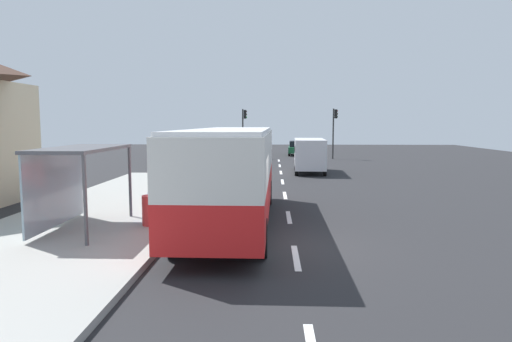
{
  "coord_description": "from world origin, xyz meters",
  "views": [
    {
      "loc": [
        -0.37,
        -12.37,
        3.41
      ],
      "look_at": [
        -1.0,
        5.73,
        1.5
      ],
      "focal_mm": 32.21,
      "sensor_mm": 36.0,
      "label": 1
    }
  ],
  "objects_px": {
    "recycling_bin_red": "(150,210)",
    "recycling_bin_blue": "(156,206)",
    "sedan_near": "(297,148)",
    "bus": "(232,170)",
    "white_van": "(309,153)",
    "traffic_light_far_side": "(244,125)",
    "traffic_light_near_side": "(334,125)",
    "bus_shelter": "(72,166)"
  },
  "relations": [
    {
      "from": "traffic_light_near_side",
      "to": "traffic_light_far_side",
      "type": "xyz_separation_m",
      "value": [
        -8.6,
        0.8,
        -0.01
      ]
    },
    {
      "from": "sedan_near",
      "to": "bus_shelter",
      "type": "xyz_separation_m",
      "value": [
        -8.71,
        -34.83,
        1.31
      ]
    },
    {
      "from": "recycling_bin_red",
      "to": "sedan_near",
      "type": "bearing_deg",
      "value": 79.27
    },
    {
      "from": "sedan_near",
      "to": "bus_shelter",
      "type": "distance_m",
      "value": 35.92
    },
    {
      "from": "recycling_bin_red",
      "to": "traffic_light_near_side",
      "type": "xyz_separation_m",
      "value": [
        9.7,
        29.5,
        2.51
      ]
    },
    {
      "from": "traffic_light_far_side",
      "to": "bus",
      "type": "bearing_deg",
      "value": -87.29
    },
    {
      "from": "recycling_bin_blue",
      "to": "bus_shelter",
      "type": "distance_m",
      "value": 2.92
    },
    {
      "from": "white_van",
      "to": "traffic_light_far_side",
      "type": "height_order",
      "value": "traffic_light_far_side"
    },
    {
      "from": "recycling_bin_blue",
      "to": "traffic_light_far_side",
      "type": "distance_m",
      "value": 29.73
    },
    {
      "from": "traffic_light_far_side",
      "to": "bus_shelter",
      "type": "distance_m",
      "value": 31.05
    },
    {
      "from": "bus",
      "to": "traffic_light_near_side",
      "type": "bearing_deg",
      "value": 75.8
    },
    {
      "from": "white_van",
      "to": "bus_shelter",
      "type": "xyz_separation_m",
      "value": [
        -8.61,
        -17.91,
        0.75
      ]
    },
    {
      "from": "recycling_bin_red",
      "to": "recycling_bin_blue",
      "type": "relative_size",
      "value": 1.0
    },
    {
      "from": "traffic_light_near_side",
      "to": "sedan_near",
      "type": "bearing_deg",
      "value": 123.9
    },
    {
      "from": "bus",
      "to": "sedan_near",
      "type": "height_order",
      "value": "bus"
    },
    {
      "from": "recycling_bin_red",
      "to": "traffic_light_far_side",
      "type": "distance_m",
      "value": 30.42
    },
    {
      "from": "recycling_bin_red",
      "to": "recycling_bin_blue",
      "type": "bearing_deg",
      "value": 90.0
    },
    {
      "from": "bus",
      "to": "bus_shelter",
      "type": "bearing_deg",
      "value": -161.86
    },
    {
      "from": "bus",
      "to": "traffic_light_near_side",
      "type": "xyz_separation_m",
      "value": [
        7.21,
        28.52,
        1.32
      ]
    },
    {
      "from": "sedan_near",
      "to": "bus_shelter",
      "type": "height_order",
      "value": "bus_shelter"
    },
    {
      "from": "white_van",
      "to": "recycling_bin_red",
      "type": "relative_size",
      "value": 5.56
    },
    {
      "from": "traffic_light_near_side",
      "to": "bus_shelter",
      "type": "xyz_separation_m",
      "value": [
        -11.92,
        -30.06,
        -1.07
      ]
    },
    {
      "from": "sedan_near",
      "to": "traffic_light_far_side",
      "type": "height_order",
      "value": "traffic_light_far_side"
    },
    {
      "from": "traffic_light_near_side",
      "to": "bus_shelter",
      "type": "height_order",
      "value": "traffic_light_near_side"
    },
    {
      "from": "white_van",
      "to": "recycling_bin_red",
      "type": "height_order",
      "value": "white_van"
    },
    {
      "from": "bus_shelter",
      "to": "traffic_light_far_side",
      "type": "bearing_deg",
      "value": 83.87
    },
    {
      "from": "bus",
      "to": "recycling_bin_blue",
      "type": "bearing_deg",
      "value": -173.44
    },
    {
      "from": "recycling_bin_blue",
      "to": "white_van",
      "type": "bearing_deg",
      "value": 68.98
    },
    {
      "from": "traffic_light_far_side",
      "to": "white_van",
      "type": "bearing_deg",
      "value": -67.75
    },
    {
      "from": "traffic_light_near_side",
      "to": "traffic_light_far_side",
      "type": "height_order",
      "value": "traffic_light_near_side"
    },
    {
      "from": "white_van",
      "to": "traffic_light_near_side",
      "type": "bearing_deg",
      "value": 74.79
    },
    {
      "from": "sedan_near",
      "to": "recycling_bin_blue",
      "type": "bearing_deg",
      "value": -100.95
    },
    {
      "from": "bus_shelter",
      "to": "white_van",
      "type": "bearing_deg",
      "value": 64.31
    },
    {
      "from": "bus",
      "to": "white_van",
      "type": "xyz_separation_m",
      "value": [
        3.91,
        16.37,
        -0.5
      ]
    },
    {
      "from": "traffic_light_far_side",
      "to": "recycling_bin_red",
      "type": "bearing_deg",
      "value": -92.08
    },
    {
      "from": "sedan_near",
      "to": "bus",
      "type": "bearing_deg",
      "value": -96.87
    },
    {
      "from": "sedan_near",
      "to": "traffic_light_far_side",
      "type": "distance_m",
      "value": 7.1
    },
    {
      "from": "bus_shelter",
      "to": "traffic_light_near_side",
      "type": "bearing_deg",
      "value": 68.37
    },
    {
      "from": "white_van",
      "to": "recycling_bin_blue",
      "type": "relative_size",
      "value": 5.56
    },
    {
      "from": "white_van",
      "to": "sedan_near",
      "type": "xyz_separation_m",
      "value": [
        0.1,
        16.92,
        -0.55
      ]
    },
    {
      "from": "sedan_near",
      "to": "traffic_light_near_side",
      "type": "height_order",
      "value": "traffic_light_near_side"
    },
    {
      "from": "sedan_near",
      "to": "traffic_light_near_side",
      "type": "relative_size",
      "value": 0.95
    }
  ]
}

